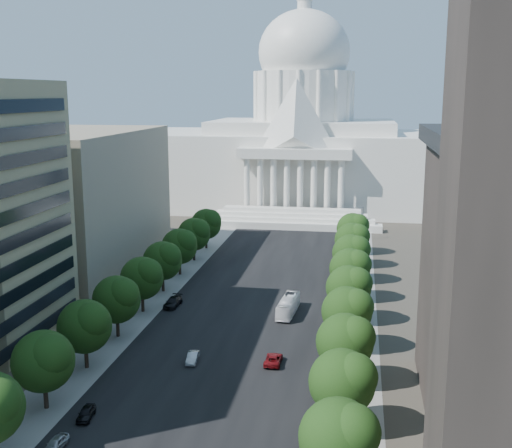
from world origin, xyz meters
The scene contains 33 objects.
road_asphalt centered at (0.00, 90.00, 0.00)m, with size 30.00×260.00×0.01m, color black.
sidewalk_left centered at (-19.00, 90.00, 0.00)m, with size 8.00×260.00×0.02m, color gray.
sidewalk_right centered at (19.00, 90.00, 0.00)m, with size 8.00×260.00×0.02m, color gray.
capitol centered at (0.00, 184.89, 20.01)m, with size 120.00×56.00×73.00m.
office_block_left_far centered at (-48.00, 100.00, 15.00)m, with size 38.00×52.00×30.00m, color gray.
tree_l_c centered at (-17.66, 35.81, 6.45)m, with size 7.79×7.60×9.97m.
tree_l_d centered at (-17.66, 47.81, 6.45)m, with size 7.79×7.60×9.97m.
tree_l_e centered at (-17.66, 59.81, 6.45)m, with size 7.79×7.60×9.97m.
tree_l_f centered at (-17.66, 71.81, 6.45)m, with size 7.79×7.60×9.97m.
tree_l_g centered at (-17.66, 83.81, 6.45)m, with size 7.79×7.60×9.97m.
tree_l_h centered at (-17.66, 95.81, 6.45)m, with size 7.79×7.60×9.97m.
tree_l_i centered at (-17.66, 107.81, 6.45)m, with size 7.79×7.60×9.97m.
tree_l_j centered at (-17.66, 119.81, 6.45)m, with size 7.79×7.60×9.97m.
tree_r_b centered at (18.34, 23.81, 6.45)m, with size 7.79×7.60×9.97m.
tree_r_c centered at (18.34, 35.81, 6.45)m, with size 7.79×7.60×9.97m.
tree_r_d centered at (18.34, 47.81, 6.45)m, with size 7.79×7.60×9.97m.
tree_r_e centered at (18.34, 59.81, 6.45)m, with size 7.79×7.60×9.97m.
tree_r_f centered at (18.34, 71.81, 6.45)m, with size 7.79×7.60×9.97m.
tree_r_g centered at (18.34, 83.81, 6.45)m, with size 7.79×7.60×9.97m.
tree_r_h centered at (18.34, 95.81, 6.45)m, with size 7.79×7.60×9.97m.
tree_r_i centered at (18.34, 107.81, 6.45)m, with size 7.79×7.60×9.97m.
tree_r_j centered at (18.34, 119.81, 6.45)m, with size 7.79×7.60×9.97m.
streetlight_b centered at (19.90, 35.00, 5.82)m, with size 2.61×0.44×9.00m.
streetlight_c centered at (19.90, 60.00, 5.82)m, with size 2.61×0.44×9.00m.
streetlight_d centered at (19.90, 85.00, 5.82)m, with size 2.61×0.44×9.00m.
streetlight_e centered at (19.90, 110.00, 5.82)m, with size 2.61×0.44×9.00m.
streetlight_f centered at (19.90, 135.00, 5.82)m, with size 2.61×0.44×9.00m.
car_dark_a centered at (-12.06, 34.28, 0.68)m, with size 1.60×3.97×1.35m, color black.
car_silver centered at (-3.71, 52.25, 0.68)m, with size 1.45×4.15×1.37m, color #AFB1B7.
car_red centered at (7.88, 53.45, 0.69)m, with size 2.29×4.96×1.38m, color #650B0E.
car_dark_b centered at (-13.50, 75.45, 0.81)m, with size 2.28×5.62×1.63m, color black.
car_parked centered at (-12.50, 27.34, 0.67)m, with size 1.59×3.96×1.35m, color #A5A7AD.
city_bus centered at (7.61, 74.88, 1.48)m, with size 2.48×10.59×2.95m, color white.
Camera 1 is at (19.16, -31.76, 38.14)m, focal length 45.00 mm.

